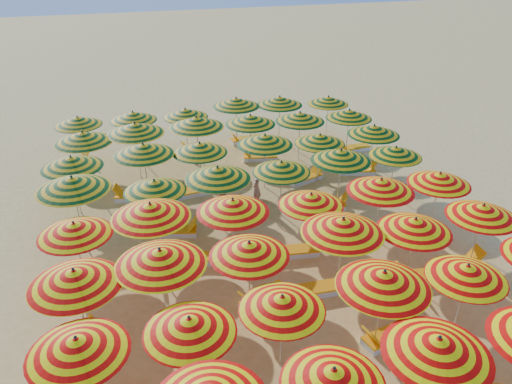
# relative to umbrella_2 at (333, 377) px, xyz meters

# --- Properties ---
(ground) EXTENTS (120.00, 120.00, 0.00)m
(ground) POSITION_rel_umbrella_2_xyz_m (1.04, 8.75, -2.11)
(ground) COLOR #F3C06C
(ground) RESTS_ON ground
(umbrella_2) EXTENTS (2.51, 2.51, 2.40)m
(umbrella_2) POSITION_rel_umbrella_2_xyz_m (0.00, 0.00, 0.00)
(umbrella_2) COLOR silver
(umbrella_2) RESTS_ON ground
(umbrella_3) EXTENTS (3.17, 3.17, 2.58)m
(umbrella_3) POSITION_rel_umbrella_2_xyz_m (2.47, 0.01, 0.16)
(umbrella_3) COLOR silver
(umbrella_3) RESTS_ON ground
(umbrella_6) EXTENTS (2.91, 2.91, 2.46)m
(umbrella_6) POSITION_rel_umbrella_2_xyz_m (-5.12, 2.35, 0.05)
(umbrella_6) COLOR silver
(umbrella_6) RESTS_ON ground
(umbrella_7) EXTENTS (2.75, 2.75, 2.39)m
(umbrella_7) POSITION_rel_umbrella_2_xyz_m (-2.61, 2.36, -0.01)
(umbrella_7) COLOR silver
(umbrella_7) RESTS_ON ground
(umbrella_8) EXTENTS (2.84, 2.84, 2.36)m
(umbrella_8) POSITION_rel_umbrella_2_xyz_m (-0.26, 2.52, -0.04)
(umbrella_8) COLOR silver
(umbrella_8) RESTS_ON ground
(umbrella_9) EXTENTS (2.56, 2.56, 2.65)m
(umbrella_9) POSITION_rel_umbrella_2_xyz_m (2.46, 2.38, 0.21)
(umbrella_9) COLOR silver
(umbrella_9) RESTS_ON ground
(umbrella_10) EXTENTS (2.81, 2.81, 2.35)m
(umbrella_10) POSITION_rel_umbrella_2_xyz_m (4.99, 2.32, -0.04)
(umbrella_10) COLOR silver
(umbrella_10) RESTS_ON ground
(umbrella_12) EXTENTS (2.98, 2.98, 2.62)m
(umbrella_12) POSITION_rel_umbrella_2_xyz_m (-5.21, 4.72, 0.19)
(umbrella_12) COLOR silver
(umbrella_12) RESTS_ON ground
(umbrella_13) EXTENTS (3.18, 3.18, 2.71)m
(umbrella_13) POSITION_rel_umbrella_2_xyz_m (-2.97, 4.90, 0.27)
(umbrella_13) COLOR silver
(umbrella_13) RESTS_ON ground
(umbrella_14) EXTENTS (3.11, 3.11, 2.50)m
(umbrella_14) POSITION_rel_umbrella_2_xyz_m (-0.46, 4.86, 0.08)
(umbrella_14) COLOR silver
(umbrella_14) RESTS_ON ground
(umbrella_15) EXTENTS (3.19, 3.19, 2.71)m
(umbrella_15) POSITION_rel_umbrella_2_xyz_m (2.52, 4.99, 0.27)
(umbrella_15) COLOR silver
(umbrella_15) RESTS_ON ground
(umbrella_16) EXTENTS (2.89, 2.89, 2.47)m
(umbrella_16) POSITION_rel_umbrella_2_xyz_m (4.86, 4.71, 0.06)
(umbrella_16) COLOR silver
(umbrella_16) RESTS_ON ground
(umbrella_17) EXTENTS (2.85, 2.85, 2.46)m
(umbrella_17) POSITION_rel_umbrella_2_xyz_m (7.47, 4.86, 0.05)
(umbrella_17) COLOR silver
(umbrella_17) RESTS_ON ground
(umbrella_18) EXTENTS (2.38, 2.38, 2.44)m
(umbrella_18) POSITION_rel_umbrella_2_xyz_m (-5.32, 7.49, 0.03)
(umbrella_18) COLOR silver
(umbrella_18) RESTS_ON ground
(umbrella_19) EXTENTS (2.63, 2.63, 2.72)m
(umbrella_19) POSITION_rel_umbrella_2_xyz_m (-2.97, 7.54, 0.28)
(umbrella_19) COLOR silver
(umbrella_19) RESTS_ON ground
(umbrella_20) EXTENTS (3.07, 3.07, 2.58)m
(umbrella_20) POSITION_rel_umbrella_2_xyz_m (-0.33, 7.32, 0.16)
(umbrella_20) COLOR silver
(umbrella_20) RESTS_ON ground
(umbrella_21) EXTENTS (2.39, 2.39, 2.40)m
(umbrella_21) POSITION_rel_umbrella_2_xyz_m (2.42, 7.25, 0.00)
(umbrella_21) COLOR silver
(umbrella_21) RESTS_ON ground
(umbrella_22) EXTENTS (2.76, 2.76, 2.57)m
(umbrella_22) POSITION_rel_umbrella_2_xyz_m (5.09, 7.29, 0.15)
(umbrella_22) COLOR silver
(umbrella_22) RESTS_ON ground
(umbrella_23) EXTENTS (2.93, 2.93, 2.46)m
(umbrella_23) POSITION_rel_umbrella_2_xyz_m (7.55, 7.33, 0.05)
(umbrella_23) COLOR silver
(umbrella_23) RESTS_ON ground
(umbrella_24) EXTENTS (3.43, 3.43, 2.75)m
(umbrella_24) POSITION_rel_umbrella_2_xyz_m (-5.41, 10.19, 0.30)
(umbrella_24) COLOR silver
(umbrella_24) RESTS_ON ground
(umbrella_25) EXTENTS (2.44, 2.44, 2.42)m
(umbrella_25) POSITION_rel_umbrella_2_xyz_m (-2.63, 9.79, 0.01)
(umbrella_25) COLOR silver
(umbrella_25) RESTS_ON ground
(umbrella_26) EXTENTS (3.27, 3.27, 2.63)m
(umbrella_26) POSITION_rel_umbrella_2_xyz_m (-0.29, 9.81, 0.20)
(umbrella_26) COLOR silver
(umbrella_26) RESTS_ON ground
(umbrella_27) EXTENTS (2.51, 2.51, 2.42)m
(umbrella_27) POSITION_rel_umbrella_2_xyz_m (2.29, 10.02, 0.02)
(umbrella_27) COLOR silver
(umbrella_27) RESTS_ON ground
(umbrella_28) EXTENTS (2.93, 2.93, 2.58)m
(umbrella_28) POSITION_rel_umbrella_2_xyz_m (4.84, 10.09, 0.16)
(umbrella_28) COLOR silver
(umbrella_28) RESTS_ON ground
(umbrella_29) EXTENTS (2.62, 2.62, 2.35)m
(umbrella_29) POSITION_rel_umbrella_2_xyz_m (7.41, 10.22, -0.04)
(umbrella_29) COLOR silver
(umbrella_29) RESTS_ON ground
(umbrella_30) EXTENTS (2.61, 2.61, 2.55)m
(umbrella_30) POSITION_rel_umbrella_2_xyz_m (-5.55, 12.53, 0.13)
(umbrella_30) COLOR silver
(umbrella_30) RESTS_ON ground
(umbrella_31) EXTENTS (3.13, 3.13, 2.65)m
(umbrella_31) POSITION_rel_umbrella_2_xyz_m (-2.74, 12.82, 0.22)
(umbrella_31) COLOR silver
(umbrella_31) RESTS_ON ground
(umbrella_32) EXTENTS (2.46, 2.46, 2.47)m
(umbrella_32) POSITION_rel_umbrella_2_xyz_m (-0.43, 12.70, 0.06)
(umbrella_32) COLOR silver
(umbrella_32) RESTS_ON ground
(umbrella_33) EXTENTS (2.64, 2.64, 2.58)m
(umbrella_33) POSITION_rel_umbrella_2_xyz_m (2.40, 12.55, 0.16)
(umbrella_33) COLOR silver
(umbrella_33) RESTS_ON ground
(umbrella_34) EXTENTS (2.96, 2.96, 2.38)m
(umbrella_34) POSITION_rel_umbrella_2_xyz_m (4.90, 12.38, -0.02)
(umbrella_34) COLOR silver
(umbrella_34) RESTS_ON ground
(umbrella_35) EXTENTS (2.68, 2.68, 2.51)m
(umbrella_35) POSITION_rel_umbrella_2_xyz_m (7.57, 12.42, 0.09)
(umbrella_35) COLOR silver
(umbrella_35) RESTS_ON ground
(umbrella_36) EXTENTS (2.83, 2.83, 2.68)m
(umbrella_36) POSITION_rel_umbrella_2_xyz_m (-5.13, 14.88, 0.24)
(umbrella_36) COLOR silver
(umbrella_36) RESTS_ON ground
(umbrella_37) EXTENTS (3.36, 3.36, 2.75)m
(umbrella_37) POSITION_rel_umbrella_2_xyz_m (-2.89, 15.17, 0.30)
(umbrella_37) COLOR silver
(umbrella_37) RESTS_ON ground
(umbrella_38) EXTENTS (2.64, 2.64, 2.71)m
(umbrella_38) POSITION_rel_umbrella_2_xyz_m (-0.09, 15.28, 0.27)
(umbrella_38) COLOR silver
(umbrella_38) RESTS_ON ground
(umbrella_39) EXTENTS (3.06, 3.06, 2.55)m
(umbrella_39) POSITION_rel_umbrella_2_xyz_m (2.52, 15.26, 0.13)
(umbrella_39) COLOR silver
(umbrella_39) RESTS_ON ground
(umbrella_40) EXTENTS (2.79, 2.79, 2.55)m
(umbrella_40) POSITION_rel_umbrella_2_xyz_m (4.94, 14.97, 0.13)
(umbrella_40) COLOR silver
(umbrella_40) RESTS_ON ground
(umbrella_41) EXTENTS (2.76, 2.76, 2.44)m
(umbrella_41) POSITION_rel_umbrella_2_xyz_m (7.55, 14.95, 0.03)
(umbrella_41) COLOR silver
(umbrella_41) RESTS_ON ground
(umbrella_42) EXTENTS (2.28, 2.28, 2.41)m
(umbrella_42) POSITION_rel_umbrella_2_xyz_m (-5.44, 17.77, 0.00)
(umbrella_42) COLOR silver
(umbrella_42) RESTS_ON ground
(umbrella_43) EXTENTS (2.86, 2.86, 2.45)m
(umbrella_43) POSITION_rel_umbrella_2_xyz_m (-2.83, 17.64, 0.04)
(umbrella_43) COLOR silver
(umbrella_43) RESTS_ON ground
(umbrella_44) EXTENTS (2.75, 2.75, 2.42)m
(umbrella_44) POSITION_rel_umbrella_2_xyz_m (-0.27, 17.47, 0.02)
(umbrella_44) COLOR silver
(umbrella_44) RESTS_ON ground
(umbrella_45) EXTENTS (2.55, 2.55, 2.62)m
(umbrella_45) POSITION_rel_umbrella_2_xyz_m (2.48, 17.91, 0.19)
(umbrella_45) COLOR silver
(umbrella_45) RESTS_ON ground
(umbrella_46) EXTENTS (2.87, 2.87, 2.57)m
(umbrella_46) POSITION_rel_umbrella_2_xyz_m (4.80, 17.63, 0.15)
(umbrella_46) COLOR silver
(umbrella_46) RESTS_ON ground
(umbrella_47) EXTENTS (2.41, 2.41, 2.36)m
(umbrella_47) POSITION_rel_umbrella_2_xyz_m (7.56, 17.53, -0.04)
(umbrella_47) COLOR silver
(umbrella_47) RESTS_ON ground
(lounger_5) EXTENTS (1.82, 0.95, 0.69)m
(lounger_5) POSITION_rel_umbrella_2_xyz_m (2.96, 2.46, -1.96)
(lounger_5) COLOR white
(lounger_5) RESTS_ON ground
(lounger_7) EXTENTS (1.82, 1.17, 0.69)m
(lounger_7) POSITION_rel_umbrella_2_xyz_m (-5.71, 4.61, -1.96)
(lounger_7) COLOR white
(lounger_7) RESTS_ON ground
(lounger_8) EXTENTS (1.82, 1.25, 0.69)m
(lounger_8) POSITION_rel_umbrella_2_xyz_m (0.05, 5.02, -1.96)
(lounger_8) COLOR white
(lounger_8) RESTS_ON ground
(lounger_9) EXTENTS (1.75, 0.64, 0.69)m
(lounger_9) POSITION_rel_umbrella_2_xyz_m (2.02, 4.94, -1.96)
(lounger_9) COLOR white
(lounger_9) RESTS_ON ground
(lounger_10) EXTENTS (1.80, 0.82, 0.69)m
(lounger_10) POSITION_rel_umbrella_2_xyz_m (5.36, 4.61, -1.96)
(lounger_10) COLOR white
(lounger_10) RESTS_ON ground
(lounger_11) EXTENTS (1.77, 0.70, 0.69)m
(lounger_11) POSITION_rel_umbrella_2_xyz_m (6.97, 4.87, -1.96)
(lounger_11) COLOR white
(lounger_11) RESTS_ON ground
(lounger_12) EXTENTS (1.82, 1.26, 0.69)m
(lounger_12) POSITION_rel_umbrella_2_xyz_m (-4.81, 7.58, -1.96)
(lounger_12) COLOR white
(lounger_12) RESTS_ON ground
(lounger_13) EXTENTS (1.79, 0.79, 0.69)m
(lounger_13) POSITION_rel_umbrella_2_xyz_m (-2.47, 7.61, -1.96)
(lounger_13) COLOR white
(lounger_13) RESTS_ON ground
(lounger_14) EXTENTS (1.83, 1.15, 0.69)m
(lounger_14) POSITION_rel_umbrella_2_xyz_m (-0.83, 7.46, -1.96)
(lounger_14) COLOR white
(lounger_14) RESTS_ON ground
(lounger_15) EXTENTS (1.79, 0.81, 0.69)m
(lounger_15) POSITION_rel_umbrella_2_xyz_m (1.82, 7.16, -1.96)
(lounger_15) COLOR white
(lounger_15) RESTS_ON ground
(lounger_16) EXTENTS (1.82, 1.00, 0.69)m
(lounger_16) POSITION_rel_umbrella_2_xyz_m (-2.03, 9.68, -1.96)
(lounger_16) COLOR white
(lounger_16) RESTS_ON ground
(lounger_17) EXTENTS (1.82, 1.22, 0.69)m
(lounger_17) POSITION_rel_umbrella_2_xyz_m (4.33, 10.04, -1.96)
(lounger_17) COLOR white
(lounger_17) RESTS_ON ground
(lounger_18) EXTENTS (1.82, 1.03, 0.69)m
(lounger_18) POSITION_rel_umbrella_2_xyz_m (-3.33, 12.93, -1.96)
(lounger_18) COLOR white
(lounger_18) RESTS_ON ground
(lounger_19) EXTENTS (1.79, 0.80, 0.69)m
(lounger_19) POSITION_rel_umbrella_2_xyz_m (-1.02, 12.65, -1.96)
(lounger_19) COLOR white
(lounger_19) RESTS_ON ground
(lounger_20) EXTENTS (1.83, 1.08, 0.69)m
(lounger_20) POSITION_rel_umbrella_2_xyz_m (4.40, 12.55, -1.96)
(lounger_20) COLOR white
(lounger_20) RESTS_ON ground
(lounger_21) EXTENTS (1.83, 1.07, 0.69)m
(lounger_21) POSITION_rel_umbrella_2_xyz_m (7.07, 12.61, -1.96)
(lounger_21) COLOR white
(lounger_21) RESTS_ON ground
(lounger_22) EXTENTS (1.81, 0.93, 0.69)m
(lounger_22) POSITION_rel_umbrella_2_xyz_m (3.02, 15.44, -1.96)
(lounger_22) COLOR white
(lounger_22) RESTS_ON ground
(lounger_23) EXTENTS (1.77, 0.71, 0.69)m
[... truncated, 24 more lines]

